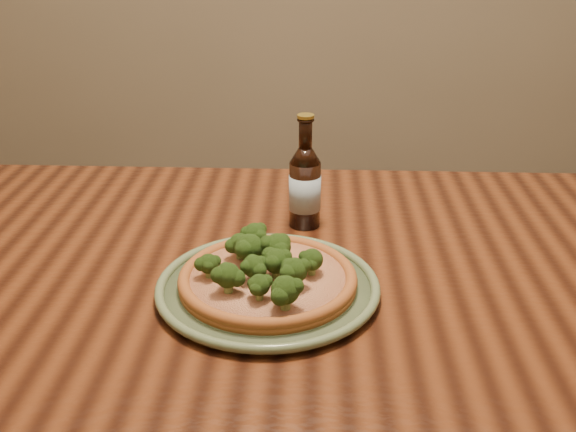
{
  "coord_description": "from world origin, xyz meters",
  "views": [
    {
      "loc": [
        -0.1,
        -0.8,
        1.26
      ],
      "look_at": [
        -0.15,
        0.16,
        0.82
      ],
      "focal_mm": 42.0,
      "sensor_mm": 36.0,
      "label": 1
    }
  ],
  "objects_px": {
    "plate": "(268,287)",
    "beer_bottle": "(305,186)",
    "table": "(379,326)",
    "pizza": "(267,276)"
  },
  "relations": [
    {
      "from": "table",
      "to": "beer_bottle",
      "type": "bearing_deg",
      "value": 125.32
    },
    {
      "from": "plate",
      "to": "pizza",
      "type": "relative_size",
      "value": 1.26
    },
    {
      "from": "table",
      "to": "plate",
      "type": "relative_size",
      "value": 4.95
    },
    {
      "from": "plate",
      "to": "beer_bottle",
      "type": "relative_size",
      "value": 1.62
    },
    {
      "from": "table",
      "to": "plate",
      "type": "height_order",
      "value": "plate"
    },
    {
      "from": "plate",
      "to": "beer_bottle",
      "type": "height_order",
      "value": "beer_bottle"
    },
    {
      "from": "table",
      "to": "pizza",
      "type": "relative_size",
      "value": 6.23
    },
    {
      "from": "beer_bottle",
      "to": "plate",
      "type": "bearing_deg",
      "value": -107.85
    },
    {
      "from": "plate",
      "to": "beer_bottle",
      "type": "distance_m",
      "value": 0.25
    },
    {
      "from": "table",
      "to": "beer_bottle",
      "type": "distance_m",
      "value": 0.27
    }
  ]
}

